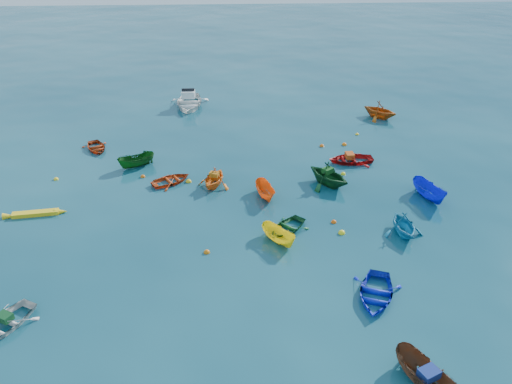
{
  "coord_description": "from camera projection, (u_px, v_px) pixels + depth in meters",
  "views": [
    {
      "loc": [
        -1.5,
        -22.11,
        15.73
      ],
      "look_at": [
        0.0,
        5.0,
        0.4
      ],
      "focal_mm": 35.0,
      "sensor_mm": 36.0,
      "label": 1
    }
  ],
  "objects": [
    {
      "name": "dinghy_cyan_se",
      "position": [
        402.0,
        233.0,
        27.89
      ],
      "size": [
        2.4,
        2.73,
        1.36
      ],
      "primitive_type": "imported",
      "rotation": [
        0.0,
        0.0,
        0.07
      ],
      "color": "teal",
      "rests_on": "ground"
    },
    {
      "name": "sampan_brown_mid",
      "position": [
        423.0,
        384.0,
        18.99
      ],
      "size": [
        2.24,
        3.16,
        1.15
      ],
      "primitive_type": "imported",
      "rotation": [
        0.0,
        0.0,
        0.42
      ],
      "color": "#54321E",
      "rests_on": "ground"
    },
    {
      "name": "ground",
      "position": [
        261.0,
        244.0,
        27.03
      ],
      "size": [
        160.0,
        160.0,
        0.0
      ],
      "primitive_type": "plane",
      "color": "#093647",
      "rests_on": "ground"
    },
    {
      "name": "tarp_orange_a",
      "position": [
        214.0,
        174.0,
        32.37
      ],
      "size": [
        0.7,
        0.62,
        0.28
      ],
      "primitive_type": "cube",
      "rotation": [
        0.0,
        0.0,
        -0.37
      ],
      "color": "#BA6913",
      "rests_on": "dinghy_orange_w"
    },
    {
      "name": "sampan_blue_far",
      "position": [
        428.0,
        198.0,
        31.31
      ],
      "size": [
        1.9,
        3.13,
        1.14
      ],
      "primitive_type": "imported",
      "rotation": [
        0.0,
        0.0,
        0.29
      ],
      "color": "#101DCC",
      "rests_on": "ground"
    },
    {
      "name": "buoy_or_a",
      "position": [
        207.0,
        253.0,
        26.32
      ],
      "size": [
        0.34,
        0.34,
        0.34
      ],
      "primitive_type": "sphere",
      "color": "orange",
      "rests_on": "ground"
    },
    {
      "name": "dinghy_green_n",
      "position": [
        328.0,
        184.0,
        32.88
      ],
      "size": [
        4.11,
        4.18,
        1.67
      ],
      "primitive_type": "imported",
      "rotation": [
        0.0,
        0.0,
        0.67
      ],
      "color": "#10461E",
      "rests_on": "ground"
    },
    {
      "name": "dinghy_blue_se",
      "position": [
        375.0,
        297.0,
        23.3
      ],
      "size": [
        3.31,
        3.85,
        0.67
      ],
      "primitive_type": "imported",
      "rotation": [
        0.0,
        0.0,
        -0.36
      ],
      "color": "#1023C8",
      "rests_on": "ground"
    },
    {
      "name": "dinghy_white_near",
      "position": [
        5.0,
        326.0,
        21.65
      ],
      "size": [
        3.2,
        3.53,
        0.6
      ],
      "primitive_type": "imported",
      "rotation": [
        0.0,
        0.0,
        -0.5
      ],
      "color": "silver",
      "rests_on": "ground"
    },
    {
      "name": "buoy_ye_c",
      "position": [
        343.0,
        174.0,
        34.14
      ],
      "size": [
        0.33,
        0.33,
        0.33
      ],
      "primitive_type": "sphere",
      "color": "yellow",
      "rests_on": "ground"
    },
    {
      "name": "buoy_or_b",
      "position": [
        334.0,
        222.0,
        28.87
      ],
      "size": [
        0.32,
        0.32,
        0.32
      ],
      "primitive_type": "sphere",
      "color": "#E9580C",
      "rests_on": "ground"
    },
    {
      "name": "sampan_orange_n",
      "position": [
        265.0,
        197.0,
        31.45
      ],
      "size": [
        1.47,
        2.69,
        0.98
      ],
      "primitive_type": "imported",
      "rotation": [
        0.0,
        0.0,
        0.21
      ],
      "color": "orange",
      "rests_on": "ground"
    },
    {
      "name": "buoy_ye_d",
      "position": [
        189.0,
        182.0,
        33.18
      ],
      "size": [
        0.39,
        0.39,
        0.39
      ],
      "primitive_type": "sphere",
      "color": "gold",
      "rests_on": "ground"
    },
    {
      "name": "buoy_ye_e",
      "position": [
        357.0,
        135.0,
        40.2
      ],
      "size": [
        0.3,
        0.3,
        0.3
      ],
      "primitive_type": "sphere",
      "color": "yellow",
      "rests_on": "ground"
    },
    {
      "name": "buoy_ye_a",
      "position": [
        342.0,
        233.0,
        27.9
      ],
      "size": [
        0.39,
        0.39,
        0.39
      ],
      "primitive_type": "sphere",
      "color": "yellow",
      "rests_on": "ground"
    },
    {
      "name": "sampan_yellow_mid",
      "position": [
        278.0,
        242.0,
        27.19
      ],
      "size": [
        2.22,
        2.55,
        0.96
      ],
      "primitive_type": "imported",
      "rotation": [
        0.0,
        0.0,
        0.63
      ],
      "color": "yellow",
      "rests_on": "ground"
    },
    {
      "name": "dinghy_green_e",
      "position": [
        286.0,
        230.0,
        28.17
      ],
      "size": [
        3.23,
        3.26,
        0.55
      ],
      "primitive_type": "imported",
      "rotation": [
        0.0,
        0.0,
        -0.76
      ],
      "color": "#135225",
      "rests_on": "ground"
    },
    {
      "name": "dinghy_red_ne",
      "position": [
        350.0,
        162.0,
        35.83
      ],
      "size": [
        3.25,
        2.38,
        0.66
      ],
      "primitive_type": "imported",
      "rotation": [
        0.0,
        0.0,
        -1.54
      ],
      "color": "#B40F0F",
      "rests_on": "ground"
    },
    {
      "name": "tarp_orange_b",
      "position": [
        350.0,
        155.0,
        35.57
      ],
      "size": [
        0.6,
        0.77,
        0.37
      ],
      "primitive_type": "cube",
      "rotation": [
        0.0,
        0.0,
        -1.54
      ],
      "color": "#C04713",
      "rests_on": "dinghy_red_ne"
    },
    {
      "name": "buoy_ye_b",
      "position": [
        56.0,
        180.0,
        33.48
      ],
      "size": [
        0.33,
        0.33,
        0.33
      ],
      "primitive_type": "sphere",
      "color": "yellow",
      "rests_on": "ground"
    },
    {
      "name": "dinghy_red_far",
      "position": [
        97.0,
        149.0,
        37.69
      ],
      "size": [
        2.83,
        3.2,
        0.55
      ],
      "primitive_type": "imported",
      "rotation": [
        0.0,
        0.0,
        0.44
      ],
      "color": "#A6320D",
      "rests_on": "ground"
    },
    {
      "name": "buoy_or_c",
      "position": [
        143.0,
        177.0,
        33.8
      ],
      "size": [
        0.33,
        0.33,
        0.33
      ],
      "primitive_type": "sphere",
      "color": "#D55A0B",
      "rests_on": "ground"
    },
    {
      "name": "tarp_green_b",
      "position": [
        328.0,
        170.0,
        32.46
      ],
      "size": [
        0.84,
        0.82,
        0.33
      ],
      "primitive_type": "cube",
      "rotation": [
        0.0,
        0.0,
        0.67
      ],
      "color": "#134D17",
      "rests_on": "dinghy_green_n"
    },
    {
      "name": "motorboat_white",
      "position": [
        189.0,
        106.0,
        45.98
      ],
      "size": [
        3.57,
        4.95,
        1.62
      ],
      "primitive_type": "imported",
      "rotation": [
        0.0,
        0.0,
        -0.01
      ],
      "color": "white",
      "rests_on": "ground"
    },
    {
      "name": "buoy_or_e",
      "position": [
        322.0,
        146.0,
        38.19
      ],
      "size": [
        0.36,
        0.36,
        0.36
      ],
      "primitive_type": "sphere",
      "color": "#EC5E0C",
      "rests_on": "ground"
    },
    {
      "name": "dinghy_orange_far",
      "position": [
        379.0,
        118.0,
        43.48
      ],
      "size": [
        3.99,
        3.97,
        1.59
      ],
      "primitive_type": "imported",
      "rotation": [
        0.0,
        0.0,
        0.82
      ],
      "color": "#B95411",
      "rests_on": "ground"
    },
    {
      "name": "tarp_green_a",
      "position": [
        5.0,
        317.0,
        21.51
      ],
      "size": [
        0.78,
        0.72,
        0.3
      ],
      "primitive_type": "cube",
      "rotation": [
        0.0,
        0.0,
        -0.5
      ],
      "color": "#10431E",
      "rests_on": "dinghy_white_near"
    },
    {
      "name": "dinghy_orange_w",
      "position": [
        214.0,
        186.0,
        32.73
      ],
      "size": [
        2.97,
        3.18,
        1.35
      ],
      "primitive_type": "imported",
      "rotation": [
        0.0,
        0.0,
        -0.37
      ],
      "color": "orange",
      "rests_on": "ground"
    },
    {
      "name": "kayak_yellow",
      "position": [
        36.0,
        215.0,
        29.56
      ],
      "size": [
        3.37,
        0.87,
        0.32
      ],
      "primitive_type": null,
      "rotation": [
        0.0,
        0.0,
        1.69
      ],
      "color": "yellow",
      "rests_on": "ground"
    },
    {
      "name": "dinghy_red_nw",
      "position": [
        171.0,
        182.0,
        33.12
      ],
      "size": [
        3.27,
        3.02,
        0.55
      ],
      "primitive_type": "imported",
      "rotation": [
        0.0,
        0.0,
        2.12
      ],
      "color": "#C73C10",
      "rests_on": "ground"
    },
    {
      "name": "buoy_or_d",
      "position": [
        344.0,
        145.0,
        38.42
      ],
      "size": [
        0.38,
        0.38,
        0.38
      ],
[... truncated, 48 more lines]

